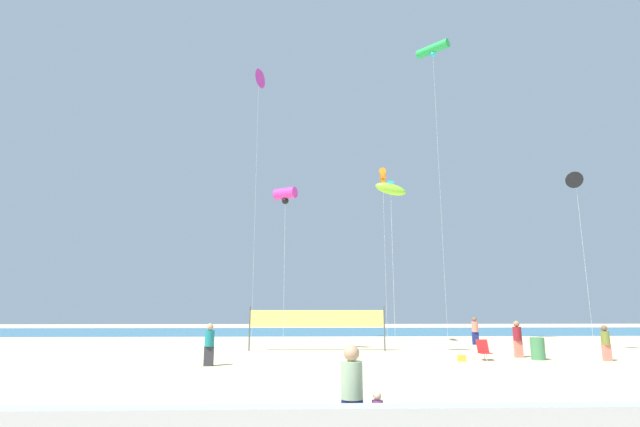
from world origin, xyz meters
TOP-DOWN VIEW (x-y plane):
  - ground_plane at (0.00, 0.00)m, footprint 120.00×120.00m
  - ocean_band at (0.00, 34.27)m, footprint 120.00×20.00m
  - mother_figure at (-1.85, -8.38)m, footprint 0.37×0.37m
  - toddler_figure at (-1.41, -8.27)m, footprint 0.19×0.19m
  - beachgoer_teal_shirt at (-6.43, 3.12)m, footprint 0.38×0.38m
  - beachgoer_olive_shirt at (10.66, 4.34)m, footprint 0.35×0.35m
  - beachgoer_coral_shirt at (8.49, 14.43)m, footprint 0.40×0.40m
  - beachgoer_maroon_shirt at (7.51, 6.06)m, footprint 0.39×0.39m
  - folding_beach_chair at (5.41, 4.88)m, footprint 0.52×0.65m
  - trash_barrel at (7.91, 5.00)m, footprint 0.61×0.61m
  - volleyball_net at (-1.89, 10.07)m, footprint 7.51×0.36m
  - beach_handbag at (4.24, 4.45)m, footprint 0.34×0.17m
  - kite_magenta_tube at (-3.71, 9.32)m, footprint 1.42×1.17m
  - kite_magenta_delta at (-6.19, 17.00)m, footprint 0.87×1.48m
  - kite_lime_inflatable at (1.87, 7.10)m, footprint 1.73×0.62m
  - kite_black_delta at (12.35, 8.01)m, footprint 1.00×1.00m
  - kite_green_tube at (6.80, 14.85)m, footprint 2.22×2.22m
  - kite_orange_tube at (2.84, 14.89)m, footprint 0.89×2.38m

SIDE VIEW (x-z plane):
  - ground_plane at x=0.00m, z-range 0.00..0.00m
  - ocean_band at x=0.00m, z-range 0.00..0.01m
  - beach_handbag at x=4.24m, z-range 0.00..0.27m
  - toddler_figure at x=-1.41m, z-range 0.03..0.86m
  - folding_beach_chair at x=5.41m, z-range 0.02..0.91m
  - trash_barrel at x=7.91m, z-range 0.00..0.97m
  - beachgoer_olive_shirt at x=10.66m, z-range 0.05..1.58m
  - mother_figure at x=-1.85m, z-range 0.06..1.66m
  - beachgoer_teal_shirt at x=-6.43m, z-range 0.06..1.72m
  - beachgoer_maroon_shirt at x=7.51m, z-range 0.06..1.75m
  - beachgoer_coral_shirt at x=8.49m, z-range 0.06..1.81m
  - volleyball_net at x=-1.89m, z-range 0.43..2.83m
  - kite_lime_inflatable at x=1.87m, z-range 3.95..12.81m
  - kite_magenta_tube at x=-3.71m, z-range 4.11..13.08m
  - kite_black_delta at x=12.35m, z-range 4.35..14.02m
  - kite_orange_tube at x=2.84m, z-range 5.54..17.15m
  - kite_magenta_delta at x=-6.19m, z-range 9.39..29.76m
  - kite_green_tube at x=6.80m, z-range 10.36..31.83m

